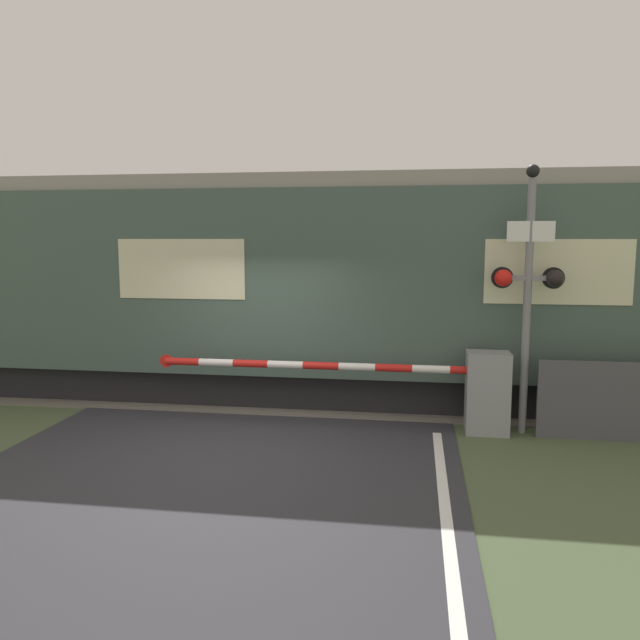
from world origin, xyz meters
TOP-DOWN VIEW (x-y plane):
  - ground_plane at (0.00, 0.00)m, footprint 80.00×80.00m
  - track_bed at (0.00, 3.10)m, footprint 36.00×3.20m
  - train at (-1.32, 3.10)m, footprint 20.67×2.89m
  - crossing_barrier at (3.00, 1.18)m, footprint 5.20×0.44m
  - signal_post at (3.89, 1.28)m, footprint 0.99×0.26m

SIDE VIEW (x-z plane):
  - ground_plane at x=0.00m, z-range 0.00..0.00m
  - track_bed at x=0.00m, z-range -0.04..0.09m
  - crossing_barrier at x=3.00m, z-range 0.05..1.23m
  - train at x=-1.32m, z-range 0.05..3.82m
  - signal_post at x=3.89m, z-range 0.26..4.03m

